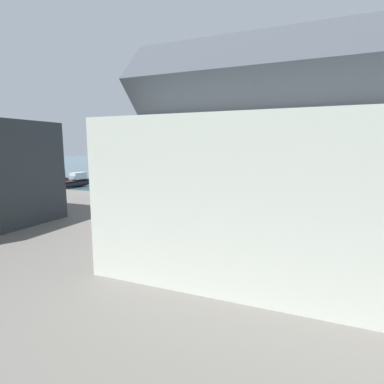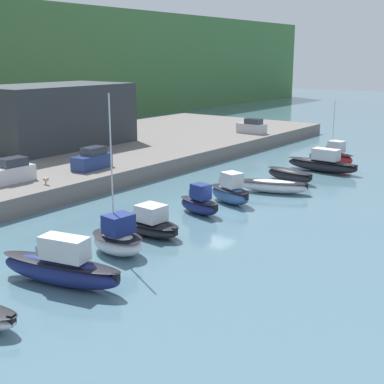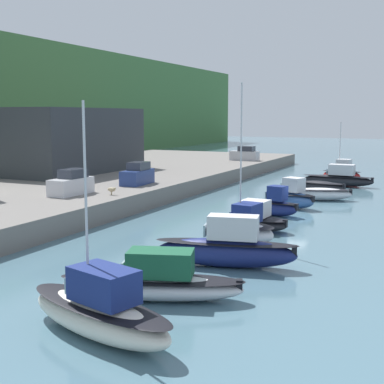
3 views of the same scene
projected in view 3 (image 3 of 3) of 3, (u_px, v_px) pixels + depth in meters
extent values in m
plane|color=slate|center=(292.00, 215.00, 45.10)|extent=(320.00, 320.00, 0.00)
cube|color=slate|center=(44.00, 187.00, 56.16)|extent=(96.86, 28.86, 1.67)
cube|color=#2D3338|center=(67.00, 140.00, 63.75)|extent=(18.30, 10.43, 7.53)
cube|color=slate|center=(103.00, 141.00, 61.58)|extent=(17.39, 0.10, 4.52)
ellipsoid|color=white|center=(98.00, 318.00, 20.23)|extent=(3.96, 7.65, 1.47)
ellipsoid|color=black|center=(98.00, 305.00, 20.16)|extent=(4.08, 7.82, 0.12)
cube|color=navy|center=(104.00, 285.00, 19.80)|extent=(2.17, 2.90, 1.27)
cube|color=#8CA5B2|center=(80.00, 282.00, 20.75)|extent=(1.36, 0.47, 0.63)
cylinder|color=silver|center=(86.00, 201.00, 19.96)|extent=(0.10, 0.10, 7.41)
ellipsoid|color=silver|center=(152.00, 287.00, 24.39)|extent=(4.62, 8.61, 1.11)
ellipsoid|color=black|center=(152.00, 279.00, 24.34)|extent=(4.75, 8.80, 0.12)
cube|color=#195638|center=(161.00, 263.00, 24.18)|extent=(2.40, 3.28, 1.18)
cube|color=#8CA5B2|center=(126.00, 266.00, 24.39)|extent=(1.35, 0.54, 0.59)
cube|color=black|center=(239.00, 286.00, 23.91)|extent=(0.43, 0.38, 0.56)
ellipsoid|color=navy|center=(226.00, 253.00, 29.56)|extent=(3.38, 8.01, 1.61)
ellipsoid|color=black|center=(226.00, 243.00, 29.48)|extent=(3.49, 8.18, 0.12)
cube|color=silver|center=(233.00, 227.00, 29.27)|extent=(1.84, 2.95, 1.30)
cube|color=#8CA5B2|center=(206.00, 229.00, 29.62)|extent=(1.13, 0.35, 0.65)
cube|color=black|center=(294.00, 251.00, 28.73)|extent=(0.41, 0.35, 0.56)
ellipsoid|color=silver|center=(244.00, 233.00, 34.85)|extent=(2.85, 4.30, 1.45)
ellipsoid|color=black|center=(244.00, 225.00, 34.78)|extent=(2.95, 4.39, 0.12)
cube|color=navy|center=(247.00, 213.00, 34.55)|extent=(1.94, 1.62, 1.26)
cube|color=#8CA5B2|center=(235.00, 215.00, 35.03)|extent=(1.61, 0.29, 0.63)
cylinder|color=silver|center=(241.00, 153.00, 34.28)|extent=(0.10, 0.10, 8.95)
ellipsoid|color=black|center=(252.00, 223.00, 38.99)|extent=(2.59, 5.49, 1.09)
ellipsoid|color=black|center=(252.00, 218.00, 38.93)|extent=(2.69, 5.61, 0.12)
cube|color=silver|center=(255.00, 208.00, 38.70)|extent=(1.81, 1.98, 1.17)
cube|color=#8CA5B2|center=(241.00, 209.00, 39.24)|extent=(1.54, 0.19, 0.59)
cube|color=black|center=(285.00, 224.00, 37.75)|extent=(0.38, 0.30, 0.56)
ellipsoid|color=navy|center=(275.00, 208.00, 44.74)|extent=(2.33, 4.27, 1.31)
ellipsoid|color=black|center=(275.00, 203.00, 44.68)|extent=(2.41, 4.36, 0.12)
cube|color=navy|center=(278.00, 193.00, 44.45)|extent=(1.43, 1.62, 1.23)
cube|color=#8CA5B2|center=(268.00, 194.00, 44.98)|extent=(1.05, 0.31, 0.61)
cube|color=black|center=(296.00, 207.00, 43.57)|extent=(0.41, 0.35, 0.56)
ellipsoid|color=#33568E|center=(291.00, 200.00, 48.44)|extent=(3.28, 4.97, 1.52)
ellipsoid|color=black|center=(291.00, 194.00, 48.36)|extent=(3.38, 5.09, 0.12)
cube|color=silver|center=(294.00, 185.00, 48.08)|extent=(1.85, 1.99, 1.28)
cube|color=#8CA5B2|center=(285.00, 186.00, 48.77)|extent=(1.22, 0.51, 0.64)
cube|color=black|center=(312.00, 199.00, 46.88)|extent=(0.43, 0.38, 0.56)
ellipsoid|color=white|center=(319.00, 194.00, 52.88)|extent=(3.78, 6.64, 1.26)
ellipsoid|color=black|center=(319.00, 190.00, 52.82)|extent=(3.89, 6.79, 0.12)
cube|color=black|center=(351.00, 192.00, 52.53)|extent=(0.43, 0.38, 0.56)
ellipsoid|color=black|center=(321.00, 187.00, 57.86)|extent=(3.08, 5.81, 1.33)
ellipsoid|color=black|center=(321.00, 183.00, 57.80)|extent=(3.18, 5.94, 0.12)
cube|color=black|center=(344.00, 187.00, 56.19)|extent=(0.42, 0.36, 0.56)
ellipsoid|color=black|center=(338.00, 180.00, 63.45)|extent=(2.31, 8.33, 1.38)
ellipsoid|color=black|center=(338.00, 176.00, 63.39)|extent=(2.39, 8.50, 0.12)
cube|color=silver|center=(342.00, 170.00, 63.08)|extent=(1.59, 2.95, 1.24)
cube|color=#8CA5B2|center=(328.00, 171.00, 63.84)|extent=(1.32, 0.16, 0.62)
cube|color=black|center=(372.00, 180.00, 61.62)|extent=(0.37, 0.30, 0.56)
ellipsoid|color=red|center=(342.00, 176.00, 67.32)|extent=(2.59, 4.95, 1.62)
ellipsoid|color=black|center=(342.00, 171.00, 67.24)|extent=(2.68, 5.05, 0.12)
cube|color=silver|center=(344.00, 164.00, 66.98)|extent=(1.67, 1.84, 1.30)
cube|color=#8CA5B2|center=(336.00, 166.00, 67.54)|extent=(1.30, 0.29, 0.65)
cylinder|color=silver|center=(340.00, 146.00, 66.97)|extent=(0.10, 0.10, 5.95)
cube|color=navy|center=(137.00, 177.00, 52.12)|extent=(4.33, 2.13, 1.40)
cube|color=#333842|center=(139.00, 166.00, 52.26)|extent=(2.43, 1.71, 0.76)
cube|color=#B7B7BC|center=(244.00, 156.00, 80.06)|extent=(1.90, 4.24, 1.40)
cube|color=#333842|center=(246.00, 149.00, 79.76)|extent=(1.59, 2.35, 0.76)
cube|color=silver|center=(71.00, 186.00, 45.37)|extent=(4.23, 1.87, 1.40)
cube|color=#333842|center=(73.00, 173.00, 45.50)|extent=(2.33, 1.57, 0.76)
cylinder|color=tan|center=(111.00, 193.00, 45.19)|extent=(0.12, 0.12, 0.28)
ellipsoid|color=tan|center=(111.00, 190.00, 45.14)|extent=(0.37, 0.82, 0.36)
sphere|color=tan|center=(115.00, 189.00, 44.95)|extent=(0.22, 0.22, 0.22)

